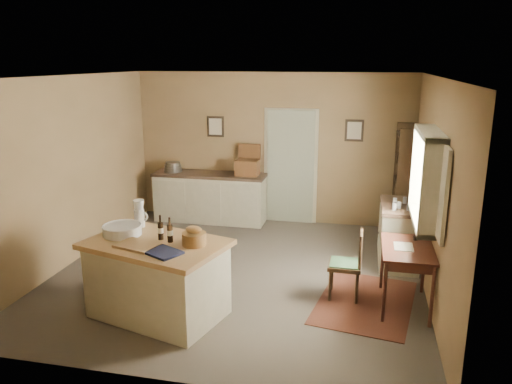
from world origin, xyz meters
TOP-DOWN VIEW (x-y plane):
  - ground at (0.00, 0.00)m, footprint 5.00×5.00m
  - wall_back at (0.00, 2.50)m, footprint 5.00×0.10m
  - wall_front at (0.00, -2.50)m, footprint 5.00×0.10m
  - wall_left at (-2.50, 0.00)m, footprint 0.10×5.00m
  - wall_right at (2.50, 0.00)m, footprint 0.10×5.00m
  - ceiling at (0.00, 0.00)m, footprint 5.00×5.00m
  - door at (0.35, 2.47)m, footprint 0.97×0.06m
  - framed_prints at (0.20, 2.48)m, footprint 2.82×0.02m
  - window at (2.42, -0.20)m, footprint 0.25×1.99m
  - work_island at (-0.63, -1.33)m, footprint 1.76×1.38m
  - sideboard at (-1.09, 2.20)m, footprint 2.06×0.59m
  - rug at (1.75, -0.51)m, footprint 1.35×1.76m
  - writing_desk at (2.20, -0.51)m, footprint 0.59×0.97m
  - desk_chair at (1.47, -0.41)m, footprint 0.41×0.41m
  - right_cabinet at (2.20, 0.85)m, footprint 0.57×1.02m
  - shelving_unit at (2.35, 1.89)m, footprint 0.32×0.86m

SIDE VIEW (x-z plane):
  - ground at x=0.00m, z-range 0.00..0.00m
  - rug at x=1.75m, z-range 0.00..0.01m
  - desk_chair at x=1.47m, z-range 0.00..0.86m
  - right_cabinet at x=2.20m, z-range -0.04..0.95m
  - sideboard at x=-1.09m, z-range -0.11..1.07m
  - work_island at x=-0.63m, z-range -0.12..1.08m
  - writing_desk at x=2.20m, z-range 0.27..1.08m
  - shelving_unit at x=2.35m, z-range 0.00..1.90m
  - door at x=0.35m, z-range 0.00..2.11m
  - wall_back at x=0.00m, z-range 0.00..2.70m
  - wall_front at x=0.00m, z-range 0.00..2.70m
  - wall_left at x=-2.50m, z-range 0.00..2.70m
  - wall_right at x=2.50m, z-range 0.00..2.70m
  - window at x=2.42m, z-range 0.99..2.11m
  - framed_prints at x=0.20m, z-range 1.53..1.91m
  - ceiling at x=0.00m, z-range 2.70..2.70m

